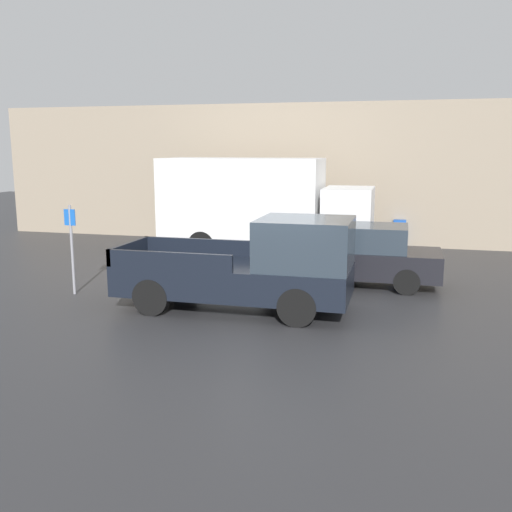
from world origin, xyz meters
TOP-DOWN VIEW (x-y plane):
  - ground_plane at (0.00, 0.00)m, footprint 60.00×60.00m
  - building_wall at (0.00, 9.85)m, footprint 28.00×0.15m
  - pickup_truck at (-0.61, 0.20)m, footprint 5.24×2.02m
  - car at (1.35, 3.36)m, footprint 4.54×1.82m
  - delivery_truck at (-2.22, 6.87)m, footprint 7.08×2.39m
  - parking_sign at (-5.40, 0.51)m, footprint 0.30×0.07m
  - newspaper_box at (2.45, 9.52)m, footprint 0.45×0.40m

SIDE VIEW (x-z plane):
  - ground_plane at x=0.00m, z-range 0.00..0.00m
  - newspaper_box at x=2.45m, z-range 0.00..1.03m
  - car at x=1.35m, z-range 0.00..1.62m
  - pickup_truck at x=-0.61m, z-range -0.07..2.07m
  - parking_sign at x=-5.40m, z-range 0.15..2.40m
  - delivery_truck at x=-2.22m, z-range 0.11..3.41m
  - building_wall at x=0.00m, z-range 0.00..5.30m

